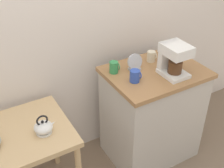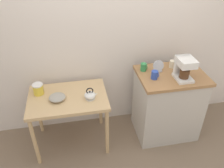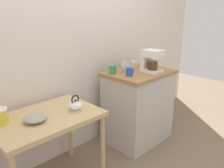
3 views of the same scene
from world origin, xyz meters
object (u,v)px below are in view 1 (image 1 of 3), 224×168
Objects in this scene: mug_tall_green at (114,67)px; table_clock at (135,63)px; coffee_maker at (173,58)px; mug_small_cream at (151,56)px; mug_blue at (135,76)px; teakettle at (44,127)px.

mug_tall_green is 0.68× the size of table_clock.
mug_small_cream is (-0.01, 0.25, -0.10)m from coffee_maker.
mug_blue is 0.68× the size of table_clock.
teakettle is 1.71× the size of mug_small_cream.
mug_blue is 0.21m from mug_tall_green.
teakettle is at bearing 177.64° from coffee_maker.
teakettle is at bearing -169.56° from table_clock.
mug_small_cream is 0.36m from mug_blue.
mug_small_cream is at bearing 15.10° from table_clock.
mug_tall_green is at bearing 147.29° from coffee_maker.
mug_tall_green is (-0.38, 0.25, -0.09)m from coffee_maker.
mug_blue is 1.00× the size of mug_tall_green.
coffee_maker reaches higher than mug_blue.
mug_blue is at bearing -146.21° from mug_small_cream.
table_clock is (-0.21, -0.06, 0.02)m from mug_small_cream.
teakettle is at bearing -168.62° from mug_small_cream.
mug_blue is (-0.30, -0.20, 0.00)m from mug_small_cream.
mug_tall_green reaches higher than mug_small_cream.
table_clock is (-0.22, 0.20, -0.08)m from coffee_maker.
teakettle is 1.09m from coffee_maker.
coffee_maker is at bearing -9.44° from mug_blue.
mug_tall_green is 0.17m from table_clock.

